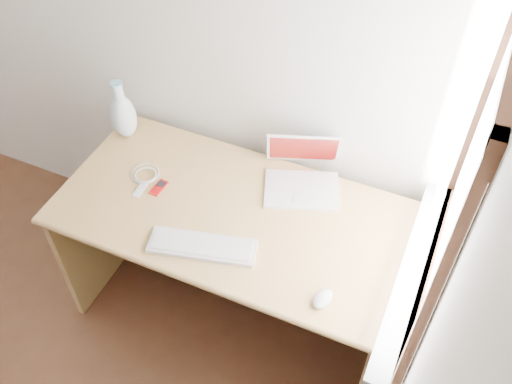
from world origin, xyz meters
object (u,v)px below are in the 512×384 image
at_px(laptop, 306,177).
at_px(external_keyboard, 202,246).
at_px(desk, 242,229).
at_px(vase, 123,115).

relative_size(laptop, external_keyboard, 0.84).
xyz_separation_m(desk, external_keyboard, (-0.02, -0.30, 0.23)).
height_order(desk, vase, vase).
bearing_deg(desk, external_keyboard, -94.08).
bearing_deg(laptop, external_keyboard, -137.41).
relative_size(desk, laptop, 3.94).
bearing_deg(vase, desk, -11.94).
height_order(desk, laptop, laptop).
xyz_separation_m(desk, laptop, (0.22, 0.17, 0.27)).
distance_m(external_keyboard, vase, 0.77).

